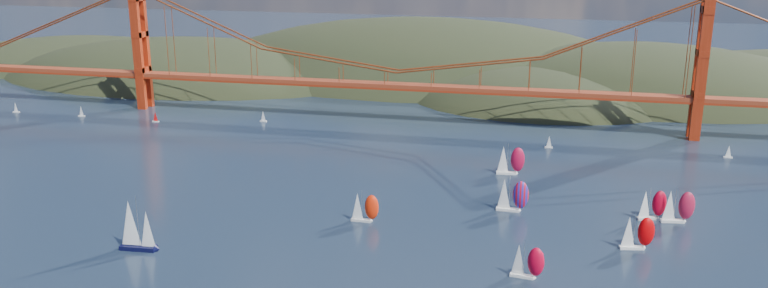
% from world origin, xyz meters
% --- Properties ---
extents(headlands, '(725.00, 225.00, 96.00)m').
position_xyz_m(headlands, '(44.95, 278.29, -12.46)').
color(headlands, black).
rests_on(headlands, ground).
extents(bridge, '(552.00, 12.00, 55.00)m').
position_xyz_m(bridge, '(-1.75, 180.00, 32.23)').
color(bridge, maroon).
rests_on(bridge, ground).
extents(sloop_navy, '(9.69, 5.68, 14.84)m').
position_xyz_m(sloop_navy, '(-37.30, 32.56, 6.55)').
color(sloop_navy, black).
rests_on(sloop_navy, ground).
extents(racer_0, '(8.01, 3.23, 9.24)m').
position_xyz_m(racer_0, '(14.98, 64.69, 4.36)').
color(racer_0, silver).
rests_on(racer_0, ground).
extents(racer_1, '(8.13, 3.97, 9.16)m').
position_xyz_m(racer_1, '(61.28, 38.62, 4.33)').
color(racer_1, white).
rests_on(racer_1, ground).
extents(racer_2, '(8.83, 4.59, 9.91)m').
position_xyz_m(racer_2, '(88.13, 62.06, 4.68)').
color(racer_2, white).
rests_on(racer_2, ground).
extents(racer_3, '(8.59, 5.60, 9.60)m').
position_xyz_m(racer_3, '(94.17, 84.82, 4.54)').
color(racer_3, silver).
rests_on(racer_3, ground).
extents(racer_4, '(9.20, 4.38, 10.38)m').
position_xyz_m(racer_4, '(100.99, 84.00, 4.90)').
color(racer_4, silver).
rests_on(racer_4, ground).
extents(racer_5, '(9.49, 4.25, 10.75)m').
position_xyz_m(racer_5, '(52.13, 117.42, 5.08)').
color(racer_5, white).
rests_on(racer_5, ground).
extents(racer_rwb, '(9.34, 3.84, 10.71)m').
position_xyz_m(racer_rwb, '(55.00, 82.43, 5.06)').
color(racer_rwb, white).
rests_on(racer_rwb, ground).
extents(distant_boat_0, '(3.00, 2.00, 4.70)m').
position_xyz_m(distant_boat_0, '(-172.35, 157.60, 2.41)').
color(distant_boat_0, silver).
rests_on(distant_boat_0, ground).
extents(distant_boat_1, '(3.00, 2.00, 4.70)m').
position_xyz_m(distant_boat_1, '(-138.68, 157.46, 2.41)').
color(distant_boat_1, silver).
rests_on(distant_boat_1, ground).
extents(distant_boat_2, '(3.00, 2.00, 4.70)m').
position_xyz_m(distant_boat_2, '(-101.49, 155.81, 2.41)').
color(distant_boat_2, silver).
rests_on(distant_boat_2, ground).
extents(distant_boat_3, '(3.00, 2.00, 4.70)m').
position_xyz_m(distant_boat_3, '(-56.50, 166.92, 2.41)').
color(distant_boat_3, silver).
rests_on(distant_boat_3, ground).
extents(distant_boat_4, '(3.00, 2.00, 4.70)m').
position_xyz_m(distant_boat_4, '(128.18, 154.35, 2.41)').
color(distant_boat_4, silver).
rests_on(distant_boat_4, ground).
extents(distant_boat_8, '(3.00, 2.00, 4.70)m').
position_xyz_m(distant_boat_8, '(64.52, 152.93, 2.41)').
color(distant_boat_8, silver).
rests_on(distant_boat_8, ground).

